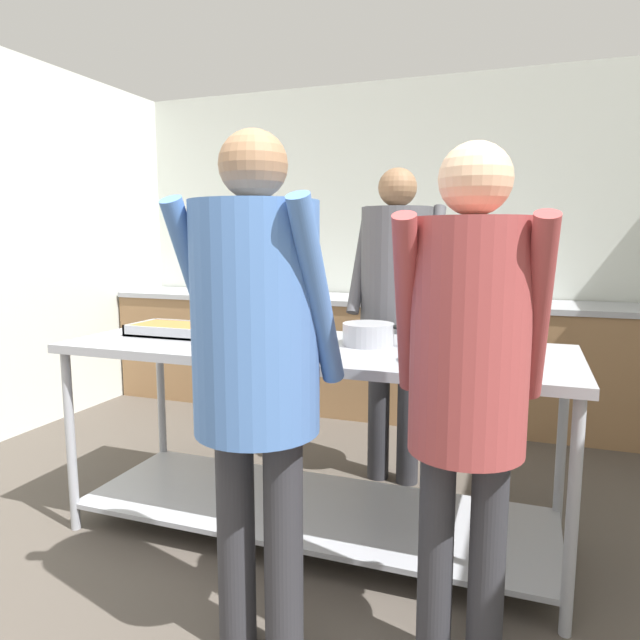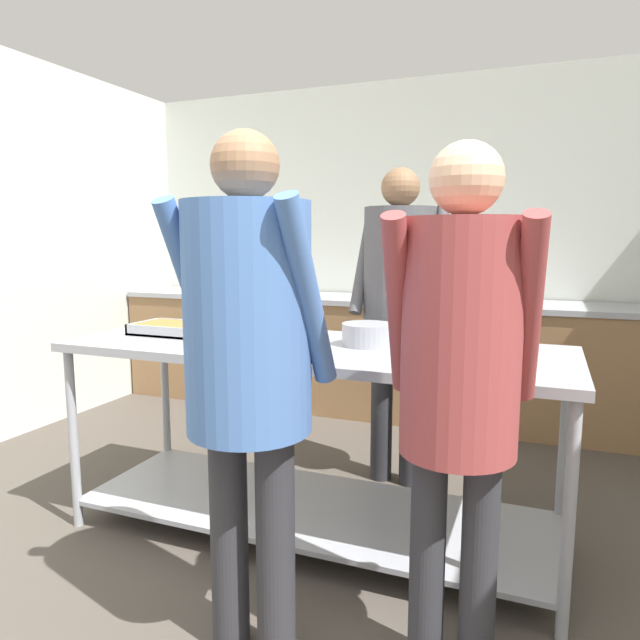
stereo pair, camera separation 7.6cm
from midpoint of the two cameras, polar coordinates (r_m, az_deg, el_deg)
The scene contains 12 objects.
wall_rear at distance 4.81m, azimuth 8.34°, elevation 7.34°, with size 4.94×0.06×2.65m.
back_counter at distance 4.54m, azimuth 7.17°, elevation -3.65°, with size 4.78×0.65×0.92m.
serving_counter at distance 2.66m, azimuth -1.57°, elevation -8.74°, with size 2.27×0.81×0.91m.
serving_tray_vegetables at distance 2.95m, azimuth -14.89°, elevation -0.95°, with size 0.44×0.27×0.05m.
serving_tray_roast at distance 2.67m, azimuth -6.27°, elevation -1.66°, with size 0.50×0.29×0.05m.
sauce_pan at distance 2.58m, azimuth 4.05°, elevation -1.34°, with size 0.37×0.23×0.10m.
broccoli_bowl at distance 2.26m, azimuth 10.19°, elevation -3.19°, with size 0.21×0.21×0.10m.
plate_stack at distance 2.23m, azimuth 16.92°, elevation -3.66°, with size 0.26×0.26×0.07m.
guest_serving_left at distance 1.73m, azimuth 13.42°, elevation -4.10°, with size 0.46×0.35×1.66m.
guest_serving_right at distance 1.80m, azimuth -7.60°, elevation -2.76°, with size 0.51×0.40×1.71m.
cook_behind_counter at distance 3.18m, azimuth 6.89°, elevation 2.70°, with size 0.50×0.39×1.77m.
water_bottle at distance 4.92m, azimuth -6.53°, elevation 4.28°, with size 0.08×0.08×0.29m.
Camera 1 is at (0.94, -0.96, 1.39)m, focal length 32.00 mm.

